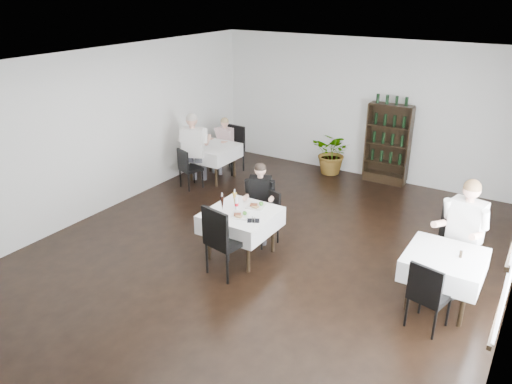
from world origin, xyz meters
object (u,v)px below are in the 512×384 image
wine_shelf (388,145)px  potted_tree (333,153)px  main_table (241,220)px  diner_main (260,196)px

wine_shelf → potted_tree: bearing=-174.5°
wine_shelf → main_table: size_ratio=1.70×
potted_tree → diner_main: diner_main is taller
main_table → diner_main: diner_main is taller
potted_tree → diner_main: bearing=-86.7°
main_table → potted_tree: size_ratio=1.05×
main_table → diner_main: bearing=96.2°
wine_shelf → main_table: bearing=-101.8°
main_table → wine_shelf: bearing=78.2°
wine_shelf → potted_tree: wine_shelf is taller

